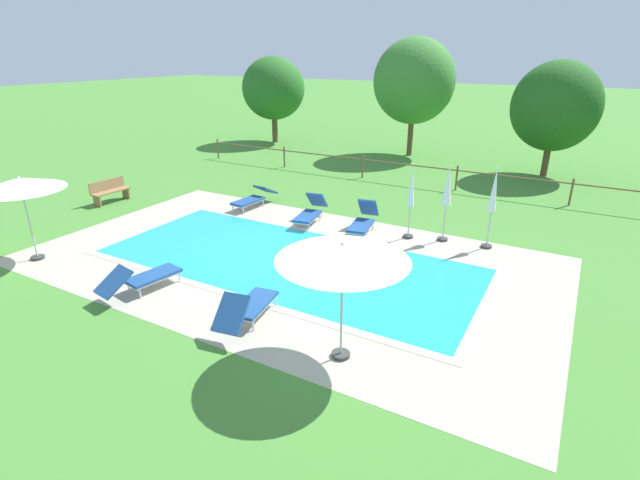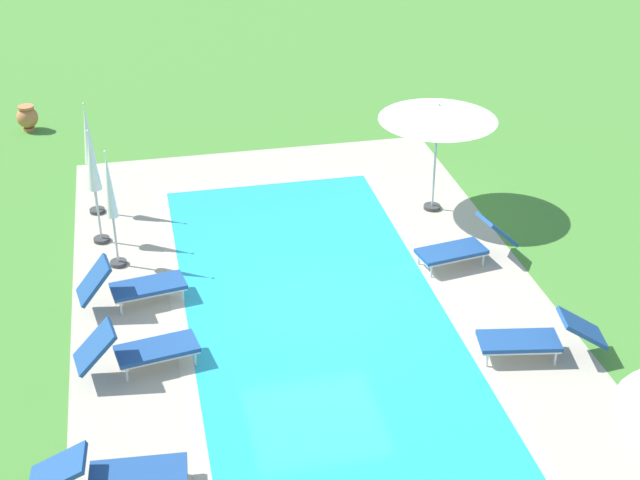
% 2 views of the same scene
% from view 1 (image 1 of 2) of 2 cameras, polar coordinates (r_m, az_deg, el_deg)
% --- Properties ---
extents(ground_plane, '(160.00, 160.00, 0.00)m').
position_cam_1_polar(ground_plane, '(13.32, -4.01, -2.48)').
color(ground_plane, '#478433').
extents(pool_deck_paving, '(14.44, 8.39, 0.01)m').
position_cam_1_polar(pool_deck_paving, '(13.31, -4.01, -2.46)').
color(pool_deck_paving, '#B2A893').
rests_on(pool_deck_paving, ground).
extents(swimming_pool_water, '(10.52, 4.47, 0.01)m').
position_cam_1_polar(swimming_pool_water, '(13.31, -4.01, -2.46)').
color(swimming_pool_water, '#23A8C1').
rests_on(swimming_pool_water, ground).
extents(pool_coping_rim, '(11.00, 4.95, 0.01)m').
position_cam_1_polar(pool_coping_rim, '(13.31, -4.01, -2.44)').
color(pool_coping_rim, '#C0B59F').
rests_on(pool_coping_rim, ground).
extents(sun_lounger_north_near_steps, '(0.75, 2.11, 0.72)m').
position_cam_1_polar(sun_lounger_north_near_steps, '(17.94, -8.04, 5.06)').
color(sun_lounger_north_near_steps, navy).
rests_on(sun_lounger_north_near_steps, ground).
extents(sun_lounger_north_mid, '(0.93, 2.11, 0.78)m').
position_cam_1_polar(sun_lounger_north_mid, '(12.27, -20.61, -4.28)').
color(sun_lounger_north_mid, navy).
rests_on(sun_lounger_north_mid, ground).
extents(sun_lounger_north_far, '(0.90, 1.95, 0.98)m').
position_cam_1_polar(sun_lounger_north_far, '(15.29, 5.21, 2.35)').
color(sun_lounger_north_far, navy).
rests_on(sun_lounger_north_far, ground).
extents(sun_lounger_north_end, '(0.91, 2.02, 0.90)m').
position_cam_1_polar(sun_lounger_north_end, '(10.34, -8.70, -7.95)').
color(sun_lounger_north_end, navy).
rests_on(sun_lounger_north_end, ground).
extents(sun_lounger_south_near_corner, '(0.92, 2.00, 0.92)m').
position_cam_1_polar(sun_lounger_south_near_corner, '(16.11, -1.17, 3.44)').
color(sun_lounger_south_near_corner, navy).
rests_on(sun_lounger_south_near_corner, ground).
extents(patio_umbrella_open_foreground, '(2.43, 2.43, 2.38)m').
position_cam_1_polar(patio_umbrella_open_foreground, '(8.32, 2.75, -1.56)').
color(patio_umbrella_open_foreground, '#383838').
rests_on(patio_umbrella_open_foreground, ground).
extents(patio_umbrella_open_by_bench, '(2.24, 2.24, 2.39)m').
position_cam_1_polar(patio_umbrella_open_by_bench, '(14.97, -32.44, 5.70)').
color(patio_umbrella_open_by_bench, '#383838').
rests_on(patio_umbrella_open_by_bench, ground).
extents(patio_umbrella_closed_row_west, '(0.32, 0.32, 2.39)m').
position_cam_1_polar(patio_umbrella_closed_row_west, '(14.67, 15.11, 5.76)').
color(patio_umbrella_closed_row_west, '#383838').
rests_on(patio_umbrella_closed_row_west, ground).
extents(patio_umbrella_closed_row_mid_west, '(0.32, 0.32, 2.46)m').
position_cam_1_polar(patio_umbrella_closed_row_mid_west, '(14.50, 20.15, 4.90)').
color(patio_umbrella_closed_row_mid_west, '#383838').
rests_on(patio_umbrella_closed_row_mid_west, ground).
extents(patio_umbrella_closed_row_centre, '(0.32, 0.32, 2.38)m').
position_cam_1_polar(patio_umbrella_closed_row_centre, '(14.69, 10.93, 5.61)').
color(patio_umbrella_closed_row_centre, '#383838').
rests_on(patio_umbrella_closed_row_centre, ground).
extents(wooden_bench_lawn_side, '(0.50, 1.52, 0.87)m').
position_cam_1_polar(wooden_bench_lawn_side, '(20.05, -24.00, 5.49)').
color(wooden_bench_lawn_side, '#937047').
rests_on(wooden_bench_lawn_side, ground).
extents(perimeter_fence, '(21.64, 0.08, 1.05)m').
position_cam_1_polar(perimeter_fence, '(21.26, 10.52, 8.55)').
color(perimeter_fence, brown).
rests_on(perimeter_fence, ground).
extents(tree_far_west, '(3.86, 3.86, 5.19)m').
position_cam_1_polar(tree_far_west, '(30.89, -5.63, 17.71)').
color(tree_far_west, brown).
rests_on(tree_far_west, ground).
extents(tree_west_mid, '(3.82, 3.82, 5.15)m').
position_cam_1_polar(tree_west_mid, '(24.30, 26.51, 14.21)').
color(tree_west_mid, brown).
rests_on(tree_west_mid, ground).
extents(tree_east_mid, '(4.32, 4.32, 6.20)m').
position_cam_1_polar(tree_east_mid, '(27.04, 11.28, 18.26)').
color(tree_east_mid, brown).
rests_on(tree_east_mid, ground).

